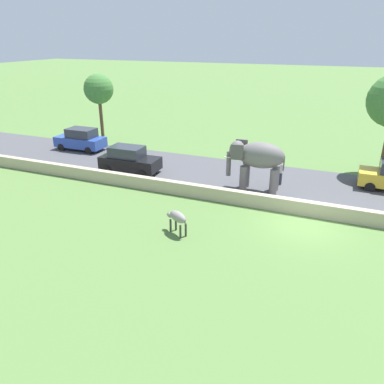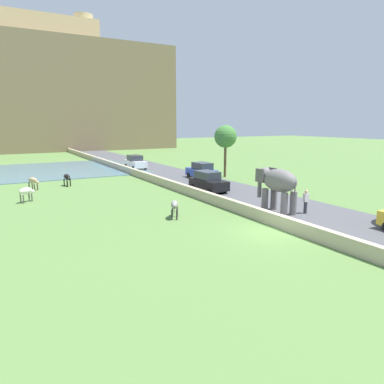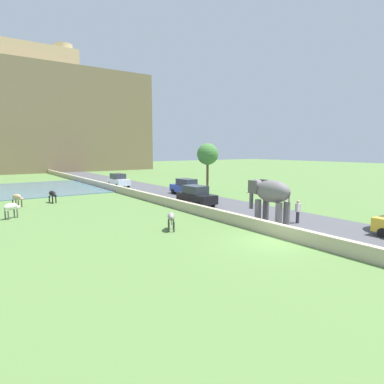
{
  "view_description": "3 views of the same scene",
  "coord_description": "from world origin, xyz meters",
  "px_view_note": "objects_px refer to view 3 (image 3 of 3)",
  "views": [
    {
      "loc": [
        -17.19,
        -1.1,
        8.6
      ],
      "look_at": [
        -0.79,
        5.58,
        1.18
      ],
      "focal_mm": 34.99,
      "sensor_mm": 36.0,
      "label": 1
    },
    {
      "loc": [
        -13.01,
        -14.38,
        5.99
      ],
      "look_at": [
        -1.1,
        6.73,
        1.27
      ],
      "focal_mm": 33.51,
      "sensor_mm": 36.0,
      "label": 2
    },
    {
      "loc": [
        -13.53,
        -11.85,
        5.05
      ],
      "look_at": [
        0.15,
        7.81,
        1.92
      ],
      "focal_mm": 30.74,
      "sensor_mm": 36.0,
      "label": 3
    }
  ],
  "objects_px": {
    "elephant": "(270,194)",
    "car_blue": "(186,187)",
    "car_white": "(118,180)",
    "cow_tan": "(17,198)",
    "car_black": "(196,196)",
    "cow_white": "(11,207)",
    "cow_grey": "(171,217)",
    "person_beside_elephant": "(298,211)",
    "cow_black": "(52,194)"
  },
  "relations": [
    {
      "from": "person_beside_elephant",
      "to": "cow_grey",
      "type": "relative_size",
      "value": 1.19
    },
    {
      "from": "person_beside_elephant",
      "to": "cow_tan",
      "type": "xyz_separation_m",
      "value": [
        -14.72,
        18.24,
        -0.04
      ]
    },
    {
      "from": "car_blue",
      "to": "cow_black",
      "type": "bearing_deg",
      "value": 168.82
    },
    {
      "from": "cow_black",
      "to": "cow_tan",
      "type": "relative_size",
      "value": 1.03
    },
    {
      "from": "person_beside_elephant",
      "to": "cow_grey",
      "type": "height_order",
      "value": "person_beside_elephant"
    },
    {
      "from": "person_beside_elephant",
      "to": "car_blue",
      "type": "distance_m",
      "value": 16.33
    },
    {
      "from": "cow_white",
      "to": "person_beside_elephant",
      "type": "bearing_deg",
      "value": -39.66
    },
    {
      "from": "car_black",
      "to": "cow_black",
      "type": "relative_size",
      "value": 2.85
    },
    {
      "from": "elephant",
      "to": "cow_white",
      "type": "bearing_deg",
      "value": 140.4
    },
    {
      "from": "elephant",
      "to": "cow_grey",
      "type": "bearing_deg",
      "value": 161.94
    },
    {
      "from": "car_white",
      "to": "car_black",
      "type": "bearing_deg",
      "value": -90.0
    },
    {
      "from": "cow_white",
      "to": "cow_grey",
      "type": "distance_m",
      "value": 12.39
    },
    {
      "from": "car_white",
      "to": "person_beside_elephant",
      "type": "bearing_deg",
      "value": -87.04
    },
    {
      "from": "person_beside_elephant",
      "to": "cow_tan",
      "type": "relative_size",
      "value": 1.18
    },
    {
      "from": "cow_white",
      "to": "cow_grey",
      "type": "bearing_deg",
      "value": -51.37
    },
    {
      "from": "car_blue",
      "to": "cow_tan",
      "type": "distance_m",
      "value": 16.56
    },
    {
      "from": "elephant",
      "to": "cow_grey",
      "type": "distance_m",
      "value": 6.99
    },
    {
      "from": "car_blue",
      "to": "cow_grey",
      "type": "relative_size",
      "value": 2.93
    },
    {
      "from": "elephant",
      "to": "car_blue",
      "type": "distance_m",
      "value": 15.39
    },
    {
      "from": "cow_grey",
      "to": "cow_tan",
      "type": "xyz_separation_m",
      "value": [
        -6.72,
        14.89,
        0.0
      ]
    },
    {
      "from": "person_beside_elephant",
      "to": "cow_black",
      "type": "bearing_deg",
      "value": 121.71
    },
    {
      "from": "person_beside_elephant",
      "to": "elephant",
      "type": "bearing_deg",
      "value": 139.81
    },
    {
      "from": "elephant",
      "to": "car_white",
      "type": "relative_size",
      "value": 0.87
    },
    {
      "from": "person_beside_elephant",
      "to": "cow_tan",
      "type": "bearing_deg",
      "value": 128.9
    },
    {
      "from": "car_white",
      "to": "cow_black",
      "type": "xyz_separation_m",
      "value": [
        -10.23,
        -8.91,
        -0.06
      ]
    },
    {
      "from": "car_black",
      "to": "elephant",
      "type": "bearing_deg",
      "value": -90.06
    },
    {
      "from": "cow_black",
      "to": "car_black",
      "type": "bearing_deg",
      "value": -41.48
    },
    {
      "from": "car_blue",
      "to": "car_white",
      "type": "relative_size",
      "value": 1.0
    },
    {
      "from": "car_black",
      "to": "cow_grey",
      "type": "relative_size",
      "value": 2.95
    },
    {
      "from": "car_white",
      "to": "cow_white",
      "type": "distance_m",
      "value": 20.55
    },
    {
      "from": "car_white",
      "to": "cow_black",
      "type": "relative_size",
      "value": 2.83
    },
    {
      "from": "cow_white",
      "to": "cow_tan",
      "type": "bearing_deg",
      "value": 79.01
    },
    {
      "from": "car_black",
      "to": "cow_tan",
      "type": "bearing_deg",
      "value": 147.68
    },
    {
      "from": "cow_grey",
      "to": "cow_tan",
      "type": "height_order",
      "value": "same"
    },
    {
      "from": "cow_grey",
      "to": "elephant",
      "type": "bearing_deg",
      "value": -18.06
    },
    {
      "from": "cow_tan",
      "to": "car_blue",
      "type": "bearing_deg",
      "value": -6.95
    },
    {
      "from": "cow_white",
      "to": "cow_black",
      "type": "distance_m",
      "value": 7.12
    },
    {
      "from": "car_black",
      "to": "cow_grey",
      "type": "height_order",
      "value": "car_black"
    },
    {
      "from": "cow_white",
      "to": "cow_black",
      "type": "relative_size",
      "value": 0.93
    },
    {
      "from": "cow_white",
      "to": "cow_tan",
      "type": "height_order",
      "value": "same"
    },
    {
      "from": "car_white",
      "to": "cow_tan",
      "type": "height_order",
      "value": "car_white"
    },
    {
      "from": "person_beside_elephant",
      "to": "car_white",
      "type": "bearing_deg",
      "value": 92.96
    },
    {
      "from": "cow_black",
      "to": "cow_tan",
      "type": "bearing_deg",
      "value": -168.09
    },
    {
      "from": "cow_black",
      "to": "elephant",
      "type": "bearing_deg",
      "value": -59.94
    },
    {
      "from": "car_black",
      "to": "cow_grey",
      "type": "xyz_separation_m",
      "value": [
        -6.56,
        -6.48,
        -0.06
      ]
    },
    {
      "from": "car_black",
      "to": "cow_black",
      "type": "bearing_deg",
      "value": 138.52
    },
    {
      "from": "person_beside_elephant",
      "to": "car_blue",
      "type": "height_order",
      "value": "car_blue"
    },
    {
      "from": "car_black",
      "to": "cow_white",
      "type": "bearing_deg",
      "value": 167.39
    },
    {
      "from": "cow_white",
      "to": "elephant",
      "type": "bearing_deg",
      "value": -39.6
    },
    {
      "from": "car_white",
      "to": "cow_grey",
      "type": "relative_size",
      "value": 2.93
    }
  ]
}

